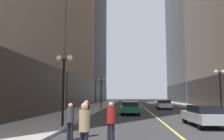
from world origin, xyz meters
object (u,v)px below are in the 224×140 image
Objects in this scene: car_green at (130,107)px; street_lamp_right_mid at (220,82)px; car_white at (164,104)px; pedestrian_in_red_jacket at (111,119)px; street_lamp_left_far at (101,86)px; pedestrian_in_black_coat at (86,116)px; street_lamp_left_near at (64,74)px; pedestrian_in_tan_trench at (84,126)px; pedestrian_with_orange_bag at (70,119)px; car_silver at (205,115)px.

car_green is 0.95× the size of street_lamp_right_mid.
pedestrian_in_red_jacket is at bearing -103.36° from car_white.
pedestrian_in_black_coat is at bearing -84.69° from street_lamp_left_far.
street_lamp_left_far reaches higher than pedestrian_in_red_jacket.
pedestrian_in_red_jacket is 5.72m from street_lamp_left_near.
pedestrian_in_black_coat is 1.00× the size of pedestrian_in_tan_trench.
street_lamp_left_near is at bearing -90.00° from street_lamp_left_far.
street_lamp_right_mid is (8.73, -1.03, 2.54)m from car_green.
car_green is 13.96m from pedestrian_with_orange_bag.
pedestrian_in_tan_trench is (-6.28, -25.93, 0.29)m from car_white.
street_lamp_left_far is at bearing 96.03° from pedestrian_in_tan_trench.
pedestrian_in_tan_trench is at bearing -95.12° from car_green.
car_white is 2.66× the size of pedestrian_with_orange_bag.
pedestrian_in_red_jacket is (0.65, 2.20, -0.02)m from pedestrian_in_tan_trench.
pedestrian_in_tan_trench is (-6.18, -7.83, 0.28)m from car_silver.
pedestrian_in_tan_trench is 18.66m from street_lamp_right_mid.
pedestrian_in_tan_trench reaches higher than car_white.
street_lamp_left_far is at bearing 93.69° from pedestrian_with_orange_bag.
car_green is at bearing 78.97° from pedestrian_with_orange_bag.
pedestrian_with_orange_bag is at bearing 113.14° from pedestrian_in_tan_trench.
car_white is at bearing 8.68° from street_lamp_left_far.
street_lamp_left_near is (-8.88, -19.60, 2.54)m from car_white.
street_lamp_left_near reaches higher than car_white.
car_silver is 2.62× the size of pedestrian_in_red_jacket.
car_white is 2.50× the size of pedestrian_in_black_coat.
car_silver is 9.98m from pedestrian_in_tan_trench.
pedestrian_in_black_coat is at bearing -99.40° from car_green.
pedestrian_in_tan_trench is (0.65, -3.63, 0.00)m from pedestrian_in_black_coat.
pedestrian_in_tan_trench is at bearing -67.68° from street_lamp_left_near.
street_lamp_left_far is at bearing 95.31° from pedestrian_in_black_coat.
pedestrian_with_orange_bag is 1.93m from pedestrian_in_red_jacket.
pedestrian_with_orange_bag is 21.95m from street_lamp_left_far.
street_lamp_left_near is at bearing 125.84° from pedestrian_in_black_coat.
street_lamp_left_far is at bearing 90.00° from street_lamp_left_near.
car_white is 0.97× the size of street_lamp_left_far.
street_lamp_left_near reaches higher than pedestrian_in_tan_trench.
car_silver is at bearing 9.70° from street_lamp_left_near.
pedestrian_in_black_coat is at bearing -107.27° from car_white.
street_lamp_left_near is 1.00× the size of street_lamp_left_far.
street_lamp_right_mid reaches higher than car_green.
pedestrian_in_black_coat is at bearing -148.45° from car_silver.
street_lamp_left_far is at bearing 144.54° from street_lamp_right_mid.
street_lamp_left_far is (-2.60, 24.58, 2.25)m from pedestrian_in_tan_trench.
street_lamp_left_near and street_lamp_left_far have the same top height.
car_white is at bearing 76.38° from pedestrian_in_tan_trench.
street_lamp_left_near is at bearing 111.67° from pedestrian_with_orange_bag.
pedestrian_with_orange_bag is at bearing -101.03° from car_green.
car_silver is 1.00× the size of street_lamp_left_far.
pedestrian_in_tan_trench is 1.07× the size of pedestrian_with_orange_bag.
car_green is 2.44× the size of pedestrian_in_tan_trench.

